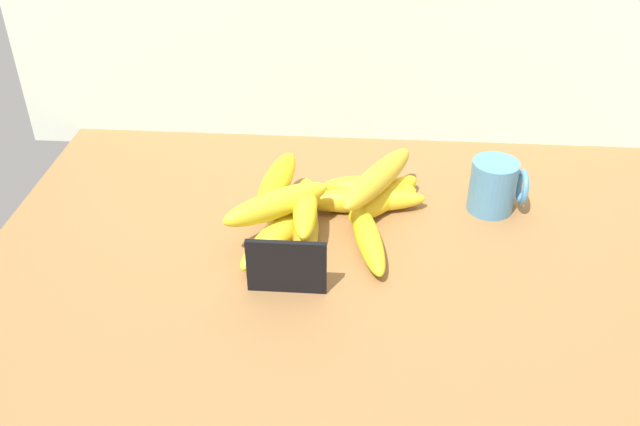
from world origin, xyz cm
name	(u,v)px	position (x,y,z in cm)	size (l,w,h in cm)	color
counter_top	(349,266)	(0.00, 0.00, 1.50)	(110.00, 76.00, 3.00)	olive
chalkboard_sign	(286,269)	(-8.34, -8.03, 6.86)	(11.00, 1.80, 8.40)	black
coffee_mug	(495,186)	(22.77, 14.85, 7.36)	(8.93, 7.43, 8.73)	#4B87B3
banana_0	(368,237)	(2.63, 2.96, 4.86)	(18.70, 3.72, 3.72)	yellow
banana_1	(306,231)	(-6.80, 3.71, 4.95)	(18.98, 3.91, 3.91)	#AC8D23
banana_2	(361,200)	(1.44, 12.72, 5.02)	(20.95, 4.04, 4.04)	yellow
banana_3	(276,205)	(-12.16, 10.17, 5.10)	(17.29, 4.20, 4.20)	yellow
banana_4	(370,189)	(2.76, 16.27, 5.06)	(15.46, 4.13, 4.13)	yellow
banana_5	(384,198)	(5.12, 13.56, 5.06)	(16.90, 4.12, 4.12)	yellow
banana_6	(280,233)	(-10.60, 2.49, 5.20)	(20.08, 4.40, 4.40)	yellow
banana_7	(305,208)	(-6.89, 4.34, 8.73)	(15.75, 3.64, 3.64)	yellow
banana_8	(277,204)	(-11.11, 3.81, 9.52)	(17.83, 4.24, 4.24)	yellow
banana_9	(378,178)	(3.98, 12.95, 9.23)	(20.88, 4.22, 4.22)	gold
banana_10	(277,181)	(-11.88, 10.63, 9.31)	(17.13, 4.22, 4.22)	yellow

